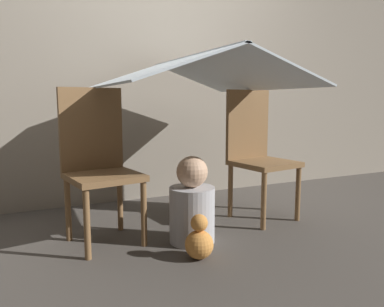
# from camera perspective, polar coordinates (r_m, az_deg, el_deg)

# --- Properties ---
(ground_plane) EXTENTS (8.80, 8.80, 0.00)m
(ground_plane) POSITION_cam_1_polar(r_m,az_deg,el_deg) (2.48, 1.04, -12.24)
(ground_plane) COLOR #47423D
(wall_back) EXTENTS (7.00, 0.05, 2.50)m
(wall_back) POSITION_cam_1_polar(r_m,az_deg,el_deg) (3.33, -7.05, 14.67)
(wall_back) COLOR gray
(wall_back) RESTS_ON ground_plane
(chair_left) EXTENTS (0.46, 0.46, 0.94)m
(chair_left) POSITION_cam_1_polar(r_m,az_deg,el_deg) (2.35, -14.05, -1.00)
(chair_left) COLOR brown
(chair_left) RESTS_ON ground_plane
(chair_right) EXTENTS (0.46, 0.46, 0.94)m
(chair_right) POSITION_cam_1_polar(r_m,az_deg,el_deg) (2.80, 9.84, 0.52)
(chair_right) COLOR brown
(chair_right) RESTS_ON ground_plane
(sheet_canopy) EXTENTS (1.16, 1.29, 0.21)m
(sheet_canopy) POSITION_cam_1_polar(r_m,az_deg,el_deg) (2.43, 0.00, 12.35)
(sheet_canopy) COLOR silver
(person_front) EXTENTS (0.28, 0.28, 0.53)m
(person_front) POSITION_cam_1_polar(r_m,az_deg,el_deg) (2.30, 0.01, -7.96)
(person_front) COLOR #B2B2B7
(person_front) RESTS_ON ground_plane
(plush_toy) EXTENTS (0.16, 0.16, 0.25)m
(plush_toy) POSITION_cam_1_polar(r_m,az_deg,el_deg) (2.10, 1.10, -13.15)
(plush_toy) COLOR #D88C3F
(plush_toy) RESTS_ON ground_plane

